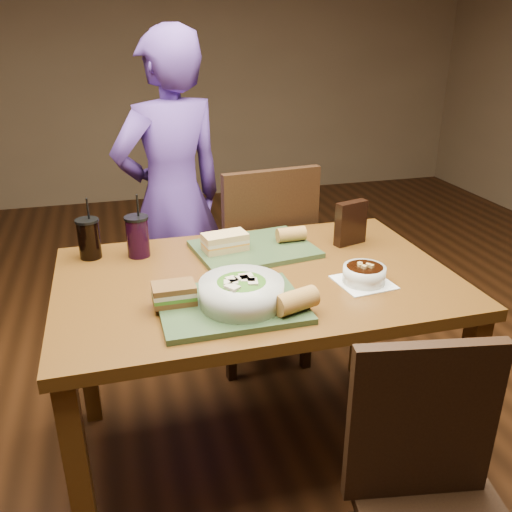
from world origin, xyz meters
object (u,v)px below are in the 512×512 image
(soup_bowl, at_px, (364,274))
(sandwich_far, at_px, (225,242))
(salad_bowl, at_px, (242,291))
(sandwich_near, at_px, (174,294))
(baguette_near, at_px, (296,301))
(tray_far, at_px, (254,249))
(chair_near, at_px, (435,500))
(cup_berry, at_px, (138,236))
(chip_bag, at_px, (351,223))
(dining_table, at_px, (256,299))
(diner, at_px, (173,201))
(baguette_far, at_px, (291,234))
(cup_cola, at_px, (89,238))
(tray_near, at_px, (231,305))
(chair_far, at_px, (264,259))

(soup_bowl, distance_m, sandwich_far, 0.52)
(salad_bowl, relative_size, sandwich_far, 1.46)
(sandwich_near, relative_size, baguette_near, 0.98)
(tray_far, relative_size, sandwich_far, 2.49)
(chair_near, height_order, soup_bowl, chair_near)
(sandwich_near, height_order, cup_berry, cup_berry)
(chip_bag, bearing_deg, dining_table, -173.45)
(sandwich_near, height_order, sandwich_far, sandwich_far)
(diner, bearing_deg, dining_table, 80.19)
(baguette_far, bearing_deg, tray_far, -172.69)
(baguette_far, relative_size, cup_cola, 0.48)
(soup_bowl, bearing_deg, chip_bag, 73.06)
(tray_near, relative_size, cup_cola, 1.88)
(tray_near, distance_m, sandwich_near, 0.17)
(tray_near, xyz_separation_m, chip_bag, (0.55, 0.38, 0.07))
(soup_bowl, relative_size, baguette_near, 1.45)
(chair_near, bearing_deg, chip_bag, 78.77)
(soup_bowl, bearing_deg, diner, 115.51)
(chair_far, height_order, soup_bowl, chair_far)
(chair_near, relative_size, salad_bowl, 3.48)
(chair_near, distance_m, cup_cola, 1.36)
(sandwich_far, height_order, chip_bag, chip_bag)
(dining_table, distance_m, chip_bag, 0.49)
(chair_far, relative_size, baguette_near, 7.77)
(diner, relative_size, soup_bowl, 8.38)
(chair_far, bearing_deg, salad_bowl, -110.74)
(soup_bowl, relative_size, sandwich_near, 1.47)
(dining_table, bearing_deg, diner, 100.78)
(dining_table, height_order, chip_bag, chip_bag)
(salad_bowl, bearing_deg, diner, 93.32)
(diner, bearing_deg, cup_cola, 36.54)
(tray_near, bearing_deg, cup_berry, 116.04)
(dining_table, xyz_separation_m, chair_near, (0.23, -0.76, -0.19))
(chip_bag, bearing_deg, soup_bowl, -123.78)
(soup_bowl, bearing_deg, sandwich_far, 137.13)
(cup_cola, bearing_deg, sandwich_far, -12.03)
(dining_table, relative_size, chair_near, 1.53)
(diner, xyz_separation_m, soup_bowl, (0.48, -1.02, 0.02))
(tray_near, height_order, baguette_far, baguette_far)
(chair_near, xyz_separation_m, sandwich_near, (-0.52, 0.61, 0.32))
(tray_far, xyz_separation_m, baguette_far, (0.15, 0.02, 0.04))
(diner, height_order, baguette_near, diner)
(tray_far, distance_m, sandwich_far, 0.12)
(sandwich_near, bearing_deg, chip_bag, 25.35)
(chair_far, height_order, tray_far, chair_far)
(tray_near, xyz_separation_m, sandwich_near, (-0.16, 0.04, 0.04))
(chair_near, distance_m, diner, 1.70)
(sandwich_near, distance_m, baguette_near, 0.36)
(chair_far, distance_m, baguette_far, 0.43)
(diner, xyz_separation_m, baguette_near, (0.20, -1.16, 0.03))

